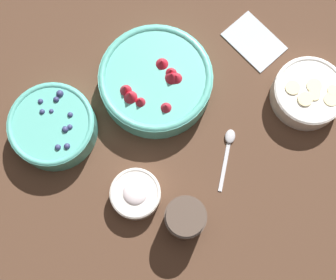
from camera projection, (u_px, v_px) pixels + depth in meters
name	position (u px, v px, depth m)	size (l,w,h in m)	color
ground_plane	(187.00, 122.00, 1.03)	(4.00, 4.00, 0.00)	#4C3323
bowl_strawberries	(156.00, 80.00, 1.01)	(0.25, 0.25, 0.08)	#56B7A8
bowl_blueberries	(53.00, 126.00, 0.99)	(0.18, 0.18, 0.07)	#56B7A8
bowl_bananas	(308.00, 93.00, 1.01)	(0.16, 0.16, 0.05)	white
bowl_cream	(135.00, 194.00, 0.96)	(0.10, 0.10, 0.05)	silver
jar_chocolate	(185.00, 218.00, 0.94)	(0.08, 0.08, 0.09)	#4C3D33
napkin	(254.00, 41.00, 1.07)	(0.15, 0.12, 0.01)	#B2BCC6
spoon	(228.00, 148.00, 1.01)	(0.07, 0.13, 0.01)	#B2B2B7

